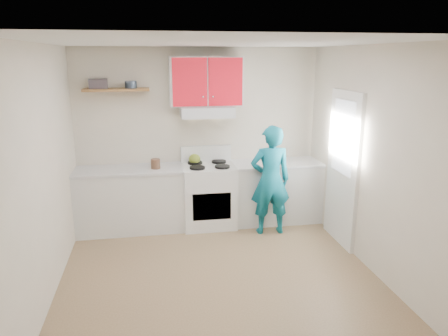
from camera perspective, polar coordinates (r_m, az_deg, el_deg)
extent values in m
plane|color=brown|center=(5.03, -0.61, -14.48)|extent=(3.80, 3.80, 0.00)
cube|color=white|center=(4.38, -0.71, 16.64)|extent=(3.60, 3.80, 0.04)
cube|color=beige|center=(6.37, -3.45, 4.32)|extent=(3.60, 0.04, 2.60)
cube|color=beige|center=(2.78, 5.84, -9.96)|extent=(3.60, 0.04, 2.60)
cube|color=beige|center=(4.61, -23.32, -1.01)|extent=(0.04, 3.80, 2.60)
cube|color=beige|center=(5.14, 19.58, 0.89)|extent=(0.04, 3.80, 2.60)
cube|color=white|center=(5.79, 15.78, -0.10)|extent=(0.05, 0.85, 2.05)
cube|color=white|center=(5.69, 15.83, 4.03)|extent=(0.01, 0.55, 0.95)
cube|color=silver|center=(6.27, -12.52, -4.25)|extent=(1.52, 0.60, 0.90)
cube|color=silver|center=(6.53, 6.98, -3.22)|extent=(1.32, 0.60, 0.90)
cube|color=white|center=(6.28, -2.08, -3.74)|extent=(0.76, 0.65, 0.92)
cube|color=silver|center=(6.11, -2.33, 7.62)|extent=(0.76, 0.44, 0.15)
cube|color=red|center=(6.12, -2.44, 11.64)|extent=(1.02, 0.33, 0.70)
cube|color=brown|center=(6.11, -14.35, 10.25)|extent=(0.90, 0.30, 0.04)
cube|color=#423A40|center=(6.13, -16.66, 10.88)|extent=(0.26, 0.20, 0.13)
cylinder|color=#333D4C|center=(6.06, -12.50, 10.96)|extent=(0.18, 0.18, 0.10)
ellipsoid|color=olive|center=(6.25, -4.01, 1.24)|extent=(0.22, 0.22, 0.15)
cylinder|color=#4C3021|center=(6.05, -9.25, 0.46)|extent=(0.17, 0.17, 0.16)
cube|color=olive|center=(6.24, 3.71, 0.40)|extent=(0.39, 0.33, 0.02)
cube|color=red|center=(6.52, 10.58, 0.76)|extent=(0.37, 0.34, 0.01)
imported|color=#0E6B80|center=(5.95, 6.29, -1.66)|extent=(0.58, 0.39, 1.56)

